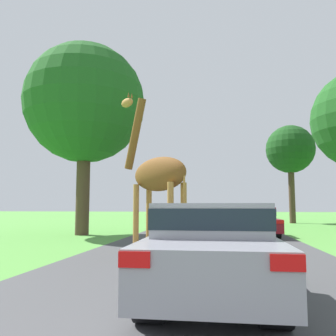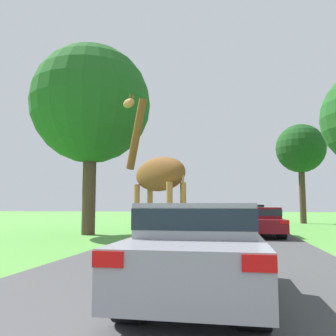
{
  "view_description": "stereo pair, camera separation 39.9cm",
  "coord_description": "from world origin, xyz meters",
  "px_view_note": "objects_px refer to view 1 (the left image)",
  "views": [
    {
      "loc": [
        0.4,
        -0.34,
        1.35
      ],
      "look_at": [
        -1.01,
        9.78,
        2.44
      ],
      "focal_mm": 38.0,
      "sensor_mm": 36.0,
      "label": 1
    },
    {
      "loc": [
        0.8,
        -0.28,
        1.35
      ],
      "look_at": [
        -1.01,
        9.78,
        2.44
      ],
      "focal_mm": 38.0,
      "sensor_mm": 36.0,
      "label": 2
    }
  ],
  "objects_px": {
    "giraffe_near_road": "(156,175)",
    "tree_far_right": "(85,104)",
    "car_lead_maroon": "(212,247)",
    "car_queue_left": "(253,220)",
    "car_queue_right": "(177,216)",
    "car_far_ahead": "(241,214)",
    "tree_left_edge": "(290,150)"
  },
  "relations": [
    {
      "from": "giraffe_near_road",
      "to": "tree_far_right",
      "type": "bearing_deg",
      "value": 77.54
    },
    {
      "from": "car_lead_maroon",
      "to": "car_queue_left",
      "type": "xyz_separation_m",
      "value": [
        1.66,
        11.31,
        -0.05
      ]
    },
    {
      "from": "car_queue_right",
      "to": "car_queue_left",
      "type": "bearing_deg",
      "value": -56.11
    },
    {
      "from": "car_queue_left",
      "to": "giraffe_near_road",
      "type": "bearing_deg",
      "value": -117.26
    },
    {
      "from": "giraffe_near_road",
      "to": "car_far_ahead",
      "type": "relative_size",
      "value": 1.18
    },
    {
      "from": "car_lead_maroon",
      "to": "car_far_ahead",
      "type": "relative_size",
      "value": 0.92
    },
    {
      "from": "giraffe_near_road",
      "to": "car_queue_left",
      "type": "height_order",
      "value": "giraffe_near_road"
    },
    {
      "from": "car_queue_right",
      "to": "tree_far_right",
      "type": "height_order",
      "value": "tree_far_right"
    },
    {
      "from": "tree_left_edge",
      "to": "giraffe_near_road",
      "type": "bearing_deg",
      "value": -111.94
    },
    {
      "from": "car_queue_left",
      "to": "tree_far_right",
      "type": "height_order",
      "value": "tree_far_right"
    },
    {
      "from": "car_queue_left",
      "to": "tree_far_right",
      "type": "relative_size",
      "value": 0.49
    },
    {
      "from": "car_queue_left",
      "to": "tree_left_edge",
      "type": "xyz_separation_m",
      "value": [
        4.2,
        12.25,
        5.07
      ]
    },
    {
      "from": "giraffe_near_road",
      "to": "car_queue_left",
      "type": "distance_m",
      "value": 7.48
    },
    {
      "from": "tree_far_right",
      "to": "giraffe_near_road",
      "type": "bearing_deg",
      "value": -52.24
    },
    {
      "from": "car_queue_left",
      "to": "car_queue_right",
      "type": "bearing_deg",
      "value": 123.89
    },
    {
      "from": "car_far_ahead",
      "to": "car_queue_right",
      "type": "bearing_deg",
      "value": -148.6
    },
    {
      "from": "car_queue_left",
      "to": "car_far_ahead",
      "type": "relative_size",
      "value": 1.05
    },
    {
      "from": "car_lead_maroon",
      "to": "car_queue_left",
      "type": "distance_m",
      "value": 11.43
    },
    {
      "from": "car_lead_maroon",
      "to": "car_queue_right",
      "type": "xyz_separation_m",
      "value": [
        -2.49,
        17.48,
        -0.02
      ]
    },
    {
      "from": "car_queue_right",
      "to": "car_far_ahead",
      "type": "height_order",
      "value": "car_far_ahead"
    },
    {
      "from": "car_queue_right",
      "to": "tree_left_edge",
      "type": "xyz_separation_m",
      "value": [
        8.35,
        6.08,
        5.04
      ]
    },
    {
      "from": "giraffe_near_road",
      "to": "tree_left_edge",
      "type": "relative_size",
      "value": 0.65
    },
    {
      "from": "car_queue_right",
      "to": "tree_left_edge",
      "type": "distance_m",
      "value": 11.49
    },
    {
      "from": "giraffe_near_road",
      "to": "car_queue_left",
      "type": "bearing_deg",
      "value": 12.52
    },
    {
      "from": "car_queue_left",
      "to": "car_far_ahead",
      "type": "bearing_deg",
      "value": 89.67
    },
    {
      "from": "tree_left_edge",
      "to": "car_queue_right",
      "type": "bearing_deg",
      "value": -143.95
    },
    {
      "from": "car_lead_maroon",
      "to": "tree_far_right",
      "type": "height_order",
      "value": "tree_far_right"
    },
    {
      "from": "car_lead_maroon",
      "to": "car_queue_right",
      "type": "relative_size",
      "value": 0.94
    },
    {
      "from": "car_lead_maroon",
      "to": "car_queue_left",
      "type": "bearing_deg",
      "value": 81.64
    },
    {
      "from": "giraffe_near_road",
      "to": "car_queue_right",
      "type": "relative_size",
      "value": 1.2
    },
    {
      "from": "giraffe_near_road",
      "to": "car_queue_right",
      "type": "height_order",
      "value": "giraffe_near_road"
    },
    {
      "from": "giraffe_near_road",
      "to": "car_lead_maroon",
      "type": "bearing_deg",
      "value": -120.85
    }
  ]
}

